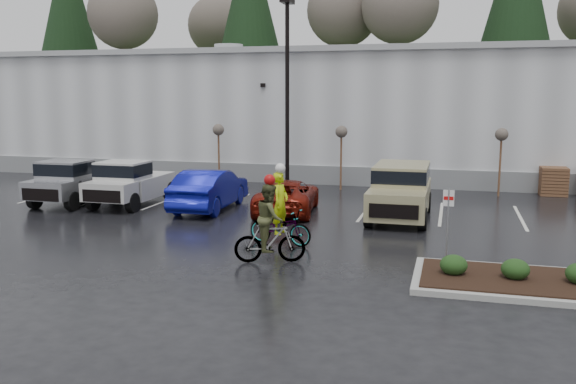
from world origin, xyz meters
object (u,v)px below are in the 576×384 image
(sapling_west, at_px, (218,133))
(pallet_stack_a, at_px, (553,181))
(car_blue, at_px, (210,189))
(cyclist_olive, at_px, (270,231))
(sapling_east, at_px, (501,138))
(lamppost, at_px, (287,74))
(pickup_silver, at_px, (78,180))
(pickup_white, at_px, (134,181))
(cyclist_hivis, at_px, (280,220))
(fire_lane_sign, at_px, (448,218))
(sapling_mid, at_px, (341,135))
(car_red, at_px, (287,196))
(suv_tan, at_px, (400,192))

(sapling_west, bearing_deg, pallet_stack_a, 3.47)
(car_blue, xyz_separation_m, cyclist_olive, (4.76, -7.10, 0.07))
(sapling_west, height_order, sapling_east, same)
(lamppost, relative_size, pickup_silver, 1.77)
(pallet_stack_a, height_order, cyclist_olive, cyclist_olive)
(cyclist_olive, bearing_deg, pickup_silver, 38.50)
(cyclist_olive, bearing_deg, pickup_white, 29.89)
(pickup_white, relative_size, cyclist_olive, 2.05)
(sapling_east, bearing_deg, pickup_white, -158.21)
(cyclist_hivis, height_order, cyclist_olive, cyclist_hivis)
(fire_lane_sign, bearing_deg, sapling_mid, 112.49)
(cyclist_hivis, distance_m, cyclist_olive, 2.14)
(fire_lane_sign, height_order, cyclist_olive, cyclist_olive)
(car_blue, bearing_deg, sapling_east, -152.93)
(car_blue, bearing_deg, sapling_west, -73.34)
(lamppost, xyz_separation_m, pickup_white, (-5.50, -5.20, -4.71))
(pallet_stack_a, relative_size, car_red, 0.28)
(fire_lane_sign, bearing_deg, car_red, 134.47)
(sapling_east, distance_m, pickup_white, 16.79)
(fire_lane_sign, relative_size, car_red, 0.46)
(pickup_white, bearing_deg, cyclist_hivis, -33.08)
(sapling_west, height_order, pickup_white, sapling_west)
(sapling_west, xyz_separation_m, sapling_mid, (6.50, 0.00, 0.00))
(fire_lane_sign, height_order, car_blue, fire_lane_sign)
(lamppost, distance_m, fire_lane_sign, 14.78)
(sapling_east, height_order, pickup_silver, sapling_east)
(sapling_east, relative_size, pickup_white, 0.62)
(lamppost, bearing_deg, pickup_white, -136.63)
(sapling_west, relative_size, pickup_silver, 0.62)
(sapling_mid, relative_size, cyclist_hivis, 1.23)
(sapling_east, relative_size, cyclist_olive, 1.26)
(pallet_stack_a, xyz_separation_m, car_blue, (-14.33, -7.51, 0.17))
(cyclist_olive, bearing_deg, car_red, -7.30)
(suv_tan, relative_size, cyclist_hivis, 1.95)
(pickup_white, height_order, suv_tan, suv_tan)
(sapling_east, height_order, cyclist_olive, sapling_east)
(sapling_east, distance_m, cyclist_olive, 15.45)
(sapling_east, bearing_deg, sapling_west, 180.00)
(lamppost, relative_size, suv_tan, 1.81)
(lamppost, height_order, sapling_east, lamppost)
(sapling_west, xyz_separation_m, pickup_silver, (-4.05, -6.56, -1.75))
(suv_tan, relative_size, cyclist_olive, 2.01)
(suv_tan, bearing_deg, fire_lane_sign, -74.07)
(suv_tan, bearing_deg, pickup_white, 179.03)
(pickup_silver, bearing_deg, cyclist_olive, -32.73)
(pallet_stack_a, distance_m, fire_lane_sign, 14.60)
(sapling_west, distance_m, sapling_mid, 6.50)
(suv_tan, bearing_deg, sapling_west, 147.34)
(pallet_stack_a, relative_size, suv_tan, 0.26)
(sapling_west, distance_m, suv_tan, 11.96)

